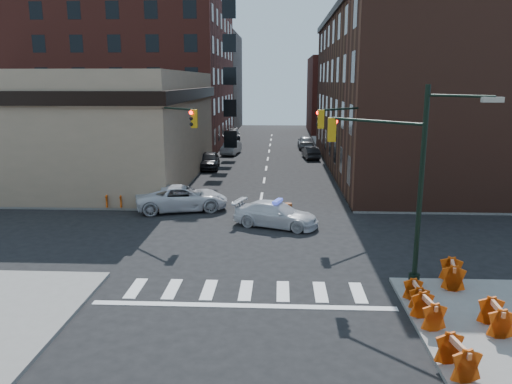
# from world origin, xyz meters

# --- Properties ---
(ground) EXTENTS (140.00, 140.00, 0.00)m
(ground) POSITION_xyz_m (0.00, 0.00, 0.00)
(ground) COLOR black
(ground) RESTS_ON ground
(sidewalk_nw) EXTENTS (34.00, 54.50, 0.15)m
(sidewalk_nw) POSITION_xyz_m (-23.00, 32.75, 0.07)
(sidewalk_nw) COLOR gray
(sidewalk_nw) RESTS_ON ground
(sidewalk_ne) EXTENTS (34.00, 54.50, 0.15)m
(sidewalk_ne) POSITION_xyz_m (23.00, 32.75, 0.07)
(sidewalk_ne) COLOR gray
(sidewalk_ne) RESTS_ON ground
(bank_building) EXTENTS (22.00, 22.00, 9.00)m
(bank_building) POSITION_xyz_m (-17.00, 16.50, 4.50)
(bank_building) COLOR #9B8165
(bank_building) RESTS_ON ground
(apartment_block) EXTENTS (25.00, 25.00, 24.00)m
(apartment_block) POSITION_xyz_m (-18.50, 40.00, 12.00)
(apartment_block) COLOR #5D251D
(apartment_block) RESTS_ON ground
(commercial_row_ne) EXTENTS (14.00, 34.00, 14.00)m
(commercial_row_ne) POSITION_xyz_m (13.00, 22.50, 7.00)
(commercial_row_ne) COLOR #502B20
(commercial_row_ne) RESTS_ON ground
(filler_nw) EXTENTS (20.00, 18.00, 16.00)m
(filler_nw) POSITION_xyz_m (-16.00, 62.00, 8.00)
(filler_nw) COLOR brown
(filler_nw) RESTS_ON ground
(filler_ne) EXTENTS (16.00, 16.00, 12.00)m
(filler_ne) POSITION_xyz_m (14.00, 58.00, 6.00)
(filler_ne) COLOR #5D251D
(filler_ne) RESTS_ON ground
(signal_pole_se) EXTENTS (5.40, 5.27, 8.00)m
(signal_pole_se) POSITION_xyz_m (6.04, -5.52, 4.61)
(signal_pole_se) COLOR black
(signal_pole_se) RESTS_ON sidewalk_se
(signal_pole_nw) EXTENTS (3.58, 3.67, 8.00)m
(signal_pole_nw) POSITION_xyz_m (-5.85, 5.34, 4.34)
(signal_pole_nw) COLOR black
(signal_pole_nw) RESTS_ON sidewalk_nw
(signal_pole_ne) EXTENTS (3.67, 3.58, 8.00)m
(signal_pole_ne) POSITION_xyz_m (5.84, 5.35, 4.34)
(signal_pole_ne) COLOR black
(signal_pole_ne) RESTS_ON sidewalk_ne
(tree_ne_near) EXTENTS (3.00, 3.00, 4.85)m
(tree_ne_near) POSITION_xyz_m (7.50, 26.00, 3.49)
(tree_ne_near) COLOR black
(tree_ne_near) RESTS_ON sidewalk_ne
(tree_ne_far) EXTENTS (3.00, 3.00, 4.85)m
(tree_ne_far) POSITION_xyz_m (7.50, 34.00, 3.49)
(tree_ne_far) COLOR black
(tree_ne_far) RESTS_ON sidewalk_ne
(police_car) EXTENTS (5.34, 3.51, 1.44)m
(police_car) POSITION_xyz_m (1.13, 2.38, 0.72)
(police_car) COLOR silver
(police_car) RESTS_ON ground
(pickup) EXTENTS (6.43, 4.20, 1.65)m
(pickup) POSITION_xyz_m (-5.01, 5.80, 0.82)
(pickup) COLOR silver
(pickup) RESTS_ON ground
(parked_car_wnear) EXTENTS (2.24, 4.92, 1.64)m
(parked_car_wnear) POSITION_xyz_m (-5.50, 21.53, 0.82)
(parked_car_wnear) COLOR black
(parked_car_wnear) RESTS_ON ground
(parked_car_wfar) EXTENTS (2.16, 4.71, 1.50)m
(parked_car_wfar) POSITION_xyz_m (-4.30, 31.24, 0.75)
(parked_car_wfar) COLOR #94979C
(parked_car_wfar) RESTS_ON ground
(parked_car_wdeep) EXTENTS (2.68, 5.40, 1.51)m
(parked_car_wdeep) POSITION_xyz_m (-5.50, 45.67, 0.75)
(parked_car_wdeep) COLOR black
(parked_car_wdeep) RESTS_ON ground
(parked_car_enear) EXTENTS (1.90, 4.20, 1.34)m
(parked_car_enear) POSITION_xyz_m (4.66, 28.33, 0.67)
(parked_car_enear) COLOR black
(parked_car_enear) RESTS_ON ground
(parked_car_efar) EXTENTS (1.97, 4.78, 1.62)m
(parked_car_efar) POSITION_xyz_m (4.53, 36.96, 0.81)
(parked_car_efar) COLOR gray
(parked_car_efar) RESTS_ON ground
(pedestrian_a) EXTENTS (0.67, 0.48, 1.71)m
(pedestrian_a) POSITION_xyz_m (-8.23, 7.93, 1.00)
(pedestrian_a) COLOR black
(pedestrian_a) RESTS_ON sidewalk_nw
(pedestrian_b) EXTENTS (0.99, 0.82, 1.85)m
(pedestrian_b) POSITION_xyz_m (-11.22, 8.93, 1.07)
(pedestrian_b) COLOR black
(pedestrian_b) RESTS_ON sidewalk_nw
(pedestrian_c) EXTENTS (1.08, 0.96, 1.76)m
(pedestrian_c) POSITION_xyz_m (-10.99, 6.98, 1.03)
(pedestrian_c) COLOR black
(pedestrian_c) RESTS_ON sidewalk_nw
(barrel_road) EXTENTS (0.65, 0.65, 0.90)m
(barrel_road) POSITION_xyz_m (1.85, 4.37, 0.45)
(barrel_road) COLOR #D5440A
(barrel_road) RESTS_ON ground
(barrel_bank) EXTENTS (0.74, 0.74, 1.00)m
(barrel_bank) POSITION_xyz_m (-4.06, 5.89, 0.50)
(barrel_bank) COLOR #DE540A
(barrel_bank) RESTS_ON ground
(barricade_se_a) EXTENTS (0.96, 1.47, 1.02)m
(barricade_se_a) POSITION_xyz_m (8.31, -6.29, 0.66)
(barricade_se_a) COLOR #E63F0A
(barricade_se_a) RESTS_ON sidewalk_se
(barricade_se_b) EXTENTS (0.57, 1.11, 0.83)m
(barricade_se_b) POSITION_xyz_m (6.40, -8.10, 0.57)
(barricade_se_b) COLOR red
(barricade_se_b) RESTS_ON sidewalk_se
(barricade_se_c) EXTENTS (0.81, 1.33, 0.94)m
(barricade_se_c) POSITION_xyz_m (6.40, -9.63, 0.62)
(barricade_se_c) COLOR #CF4C09
(barricade_se_c) RESTS_ON sidewalk_se
(barricade_se_d) EXTENTS (0.71, 1.32, 0.96)m
(barricade_se_d) POSITION_xyz_m (8.50, -10.00, 0.63)
(barricade_se_d) COLOR #E75F0A
(barricade_se_d) RESTS_ON sidewalk_se
(barricade_se_e) EXTENTS (0.85, 1.37, 0.96)m
(barricade_se_e) POSITION_xyz_m (6.40, -12.53, 0.63)
(barricade_se_e) COLOR orange
(barricade_se_e) RESTS_ON sidewalk_se
(barricade_nw_a) EXTENTS (1.27, 0.68, 0.93)m
(barricade_nw_a) POSITION_xyz_m (-9.44, 5.70, 0.61)
(barricade_nw_a) COLOR #E2430A
(barricade_nw_a) RESTS_ON sidewalk_nw
(barricade_nw_b) EXTENTS (1.39, 0.85, 0.98)m
(barricade_nw_b) POSITION_xyz_m (-12.00, 6.52, 0.64)
(barricade_nw_b) COLOR orange
(barricade_nw_b) RESTS_ON sidewalk_nw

